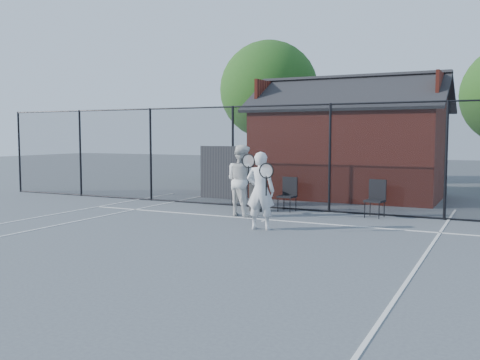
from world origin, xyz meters
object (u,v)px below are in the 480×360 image
at_px(player_front, 261,191).
at_px(waste_bin, 258,197).
at_px(chair_left, 287,195).
at_px(clubhouse, 350,150).
at_px(player_back, 242,180).
at_px(chair_right, 375,199).

xyz_separation_m(player_front, waste_bin, (-1.29, 2.70, -0.50)).
bearing_deg(waste_bin, chair_left, 17.09).
height_order(chair_left, waste_bin, chair_left).
bearing_deg(waste_bin, clubhouse, 73.58).
height_order(player_back, waste_bin, player_back).
distance_m(clubhouse, player_front, 7.38).
bearing_deg(player_back, waste_bin, 89.72).
xyz_separation_m(clubhouse, waste_bin, (-1.37, -4.64, -1.22)).
xyz_separation_m(clubhouse, chair_right, (1.84, -4.40, -1.13)).
distance_m(clubhouse, chair_right, 4.90).
relative_size(player_front, waste_bin, 2.28).
bearing_deg(chair_right, waste_bin, -167.65).
height_order(clubhouse, player_front, clubhouse).
height_order(chair_left, chair_right, chair_right).
xyz_separation_m(player_back, chair_left, (0.78, 1.28, -0.47)).
relative_size(clubhouse, waste_bin, 8.41).
bearing_deg(chair_left, chair_right, 4.88).
distance_m(player_back, chair_left, 1.57).
bearing_deg(waste_bin, player_back, -90.28).
xyz_separation_m(player_front, chair_left, (-0.51, 2.94, -0.42)).
relative_size(player_front, chair_left, 1.89).
relative_size(chair_left, waste_bin, 1.21).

